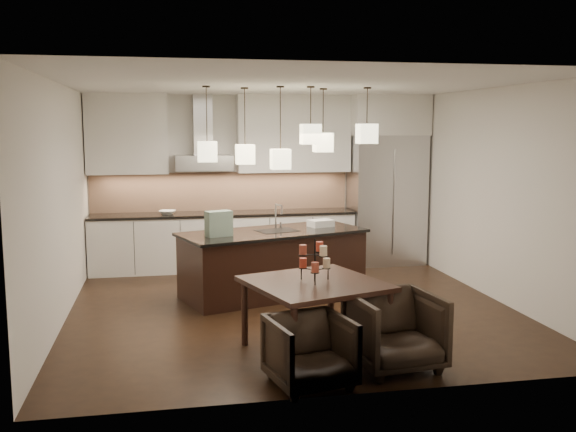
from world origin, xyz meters
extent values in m
cube|color=black|center=(0.00, 0.00, -0.01)|extent=(5.50, 5.50, 0.02)
cube|color=white|center=(0.00, 0.00, 2.81)|extent=(5.50, 5.50, 0.02)
cube|color=silver|center=(0.00, 2.76, 1.40)|extent=(5.50, 0.02, 2.80)
cube|color=silver|center=(0.00, -2.76, 1.40)|extent=(5.50, 0.02, 2.80)
cube|color=silver|center=(-2.76, 0.00, 1.40)|extent=(0.02, 5.50, 2.80)
cube|color=silver|center=(2.76, 0.00, 1.40)|extent=(0.02, 5.50, 2.80)
cube|color=#B7B7BA|center=(2.10, 2.38, 1.07)|extent=(1.20, 0.72, 2.15)
cube|color=silver|center=(2.10, 2.38, 2.47)|extent=(1.26, 0.72, 0.65)
cube|color=silver|center=(-0.62, 2.43, 0.44)|extent=(4.21, 0.62, 0.88)
cube|color=black|center=(-0.62, 2.43, 0.90)|extent=(4.21, 0.66, 0.04)
cube|color=tan|center=(-0.62, 2.73, 1.24)|extent=(4.21, 0.02, 0.63)
cube|color=silver|center=(-2.10, 2.57, 2.17)|extent=(1.25, 0.35, 1.25)
cube|color=silver|center=(0.55, 2.57, 2.17)|extent=(1.85, 0.35, 1.25)
cube|color=#B7B7BA|center=(-0.93, 2.48, 1.72)|extent=(0.90, 0.52, 0.24)
cube|color=#B7B7BA|center=(-0.93, 2.59, 2.32)|extent=(0.30, 0.28, 0.96)
imported|color=silver|center=(-1.51, 2.38, 0.95)|extent=(0.31, 0.31, 0.06)
cube|color=black|center=(-0.12, 0.65, 0.42)|extent=(2.59, 1.66, 0.85)
cube|color=black|center=(-0.12, 0.65, 0.87)|extent=(2.69, 1.76, 0.04)
cube|color=#1B4A24|center=(-0.88, 0.37, 1.05)|extent=(0.37, 0.27, 0.33)
cube|color=silver|center=(0.61, 0.91, 0.94)|extent=(0.38, 0.32, 0.10)
cylinder|color=beige|center=(0.05, -1.62, 0.91)|extent=(0.09, 0.09, 0.10)
cylinder|color=#C93E27|center=(-0.19, -1.57, 0.91)|extent=(0.09, 0.09, 0.10)
cylinder|color=#9E412E|center=(-0.11, -1.79, 0.91)|extent=(0.09, 0.09, 0.10)
cylinder|color=#C93E27|center=(-0.01, -1.54, 1.07)|extent=(0.09, 0.09, 0.10)
cylinder|color=#9E412E|center=(-0.21, -1.68, 1.07)|extent=(0.09, 0.09, 0.10)
cylinder|color=beige|center=(-0.03, -1.77, 1.07)|extent=(0.09, 0.09, 0.10)
imported|color=black|center=(-0.32, -2.51, 0.32)|extent=(0.81, 0.83, 0.63)
imported|color=black|center=(0.57, -2.23, 0.37)|extent=(0.88, 0.90, 0.73)
cube|color=beige|center=(-1.00, 0.50, 1.97)|extent=(0.24, 0.24, 0.26)
cube|color=beige|center=(-0.48, 0.75, 1.92)|extent=(0.24, 0.24, 0.26)
cube|color=beige|center=(0.32, 0.33, 2.19)|extent=(0.24, 0.24, 0.26)
cube|color=beige|center=(0.59, 0.72, 2.08)|extent=(0.24, 0.24, 0.26)
cube|color=beige|center=(1.10, 0.39, 2.20)|extent=(0.24, 0.24, 0.26)
cube|color=beige|center=(-0.07, 0.37, 1.87)|extent=(0.24, 0.24, 0.26)
camera|label=1|loc=(-1.55, -7.80, 2.28)|focal=40.00mm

